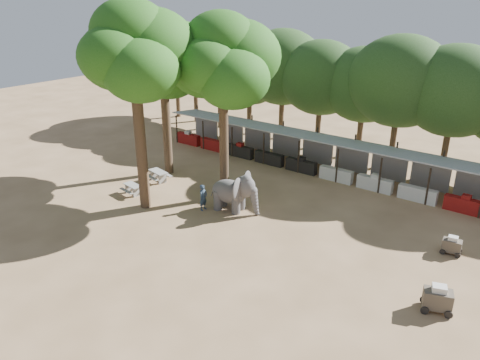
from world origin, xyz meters
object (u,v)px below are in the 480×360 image
Objects in this scene: yard_tree_back at (223,61)px; picnic_table_far at (158,175)px; cart_front at (438,299)px; handler at (203,197)px; picnic_table_near at (133,188)px; cart_back at (452,245)px; yard_tree_left at (163,57)px; elephant at (235,192)px; yard_tree_center at (134,52)px.

yard_tree_back is 9.64m from picnic_table_far.
yard_tree_back reaches higher than cart_front.
picnic_table_near is (-5.19, -1.03, -0.37)m from handler.
yard_tree_back is 10.72× the size of cart_back.
yard_tree_left is 10.77m from elephant.
yard_tree_center is at bearing -42.90° from picnic_table_far.
yard_tree_center reaches higher than yard_tree_left.
picnic_table_far is 1.64× the size of cart_back.
picnic_table_near is (-4.91, -3.42, -8.10)m from yard_tree_back.
elephant is at bearing 25.46° from picnic_table_near.
handler is at bearing 19.39° from picnic_table_near.
yard_tree_left reaches higher than handler.
yard_tree_left is 6.84× the size of handler.
yard_tree_left reaches higher than cart_back.
picnic_table_near is at bearing -173.38° from elephant.
yard_tree_center is 9.16m from handler.
elephant reaches higher than handler.
yard_tree_back is at bearing 20.96° from picnic_table_far.
yard_tree_center is at bearing -126.86° from yard_tree_back.
yard_tree_back is (6.00, -1.00, 0.34)m from yard_tree_left.
elephant reaches higher than picnic_table_far.
elephant is at bearing -174.97° from cart_back.
yard_tree_center is 3.74× the size of elephant.
yard_tree_back is 8.10m from handler.
yard_tree_center is at bearing 161.11° from cart_front.
handler is at bearing -3.87° from picnic_table_far.
yard_tree_left is at bearing 61.74° from handler.
cart_front reaches higher than cart_back.
yard_tree_center is at bearing 116.30° from handler.
picnic_table_near is at bearing -173.23° from cart_back.
elephant is 7.13m from picnic_table_far.
picnic_table_far is at bearing -170.88° from yard_tree_back.
handler is (0.28, -2.39, -7.74)m from yard_tree_back.
cart_back is (19.58, 0.30, -7.73)m from yard_tree_left.
yard_tree_back reaches higher than picnic_table_far.
picnic_table_far is at bearing 74.41° from handler.
cart_back reaches higher than picnic_table_far.
yard_tree_left is at bearing 120.96° from yard_tree_center.
handler is 5.73m from picnic_table_far.
cart_back is (18.49, 4.72, 0.04)m from picnic_table_near.
yard_tree_back reaches higher than cart_back.
yard_tree_left reaches higher than cart_front.
yard_tree_back is at bearing 133.87° from elephant.
yard_tree_left is 7.96m from picnic_table_far.
yard_tree_left is 3.42× the size of elephant.
picnic_table_near is at bearing -145.14° from yard_tree_back.
yard_tree_back is at bearing 177.92° from cart_back.
elephant is 2.00× the size of handler.
elephant is 3.04× the size of cart_back.
cart_back is at bearing 1.90° from elephant.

